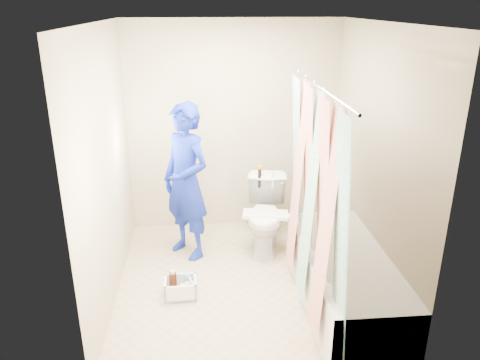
{
  "coord_description": "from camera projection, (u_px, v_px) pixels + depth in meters",
  "views": [
    {
      "loc": [
        -0.38,
        -3.89,
        2.55
      ],
      "look_at": [
        -0.0,
        0.43,
        0.9
      ],
      "focal_mm": 35.0,
      "sensor_mm": 36.0,
      "label": 1
    }
  ],
  "objects": [
    {
      "name": "tank_internals",
      "position": [
        263.0,
        176.0,
        5.13
      ],
      "size": [
        0.19,
        0.07,
        0.25
      ],
      "color": "black",
      "rests_on": "toilet"
    },
    {
      "name": "cleaning_caddy",
      "position": [
        182.0,
        288.0,
        4.31
      ],
      "size": [
        0.3,
        0.24,
        0.22
      ],
      "rotation": [
        0.0,
        0.0,
        0.03
      ],
      "color": "white",
      "rests_on": "ground"
    },
    {
      "name": "wall_front",
      "position": [
        264.0,
        232.0,
        2.93
      ],
      "size": [
        2.4,
        0.02,
        2.4
      ],
      "primitive_type": "cube",
      "color": "tan",
      "rests_on": "ground"
    },
    {
      "name": "wall_right",
      "position": [
        376.0,
        161.0,
        4.23
      ],
      "size": [
        0.02,
        2.6,
        2.4
      ],
      "primitive_type": "cube",
      "color": "tan",
      "rests_on": "ground"
    },
    {
      "name": "toilet",
      "position": [
        266.0,
        215.0,
        5.07
      ],
      "size": [
        0.56,
        0.82,
        0.77
      ],
      "primitive_type": "imported",
      "rotation": [
        0.0,
        0.0,
        -0.18
      ],
      "color": "white",
      "rests_on": "ground"
    },
    {
      "name": "plumber",
      "position": [
        186.0,
        182.0,
        4.79
      ],
      "size": [
        0.69,
        0.71,
        1.64
      ],
      "primitive_type": "imported",
      "rotation": [
        0.0,
        0.0,
        -0.83
      ],
      "color": "#0F1D9A",
      "rests_on": "ground"
    },
    {
      "name": "tank_lid",
      "position": [
        265.0,
        214.0,
        4.93
      ],
      "size": [
        0.5,
        0.29,
        0.04
      ],
      "primitive_type": "cube",
      "rotation": [
        0.0,
        0.0,
        -0.18
      ],
      "color": "white",
      "rests_on": "toilet"
    },
    {
      "name": "shower_curtain",
      "position": [
        312.0,
        201.0,
        3.85
      ],
      "size": [
        0.06,
        1.75,
        1.8
      ],
      "primitive_type": "cube",
      "color": "silver",
      "rests_on": "curtain_rod"
    },
    {
      "name": "wall_back",
      "position": [
        233.0,
        128.0,
        5.35
      ],
      "size": [
        2.4,
        0.02,
        2.4
      ],
      "primitive_type": "cube",
      "color": "tan",
      "rests_on": "ground"
    },
    {
      "name": "floor",
      "position": [
        244.0,
        281.0,
        4.56
      ],
      "size": [
        2.6,
        2.6,
        0.0
      ],
      "primitive_type": "plane",
      "color": "tan",
      "rests_on": "ground"
    },
    {
      "name": "curtain_rod",
      "position": [
        319.0,
        87.0,
        3.52
      ],
      "size": [
        0.02,
        1.9,
        0.02
      ],
      "primitive_type": "cylinder",
      "rotation": [
        1.57,
        0.0,
        0.0
      ],
      "color": "silver",
      "rests_on": "wall_back"
    },
    {
      "name": "wall_left",
      "position": [
        106.0,
        169.0,
        4.04
      ],
      "size": [
        0.02,
        2.6,
        2.4
      ],
      "primitive_type": "cube",
      "color": "tan",
      "rests_on": "ground"
    },
    {
      "name": "bathtub",
      "position": [
        344.0,
        277.0,
        4.14
      ],
      "size": [
        0.7,
        1.75,
        0.5
      ],
      "color": "silver",
      "rests_on": "ground"
    },
    {
      "name": "ceiling",
      "position": [
        245.0,
        22.0,
        3.71
      ],
      "size": [
        2.4,
        2.6,
        0.02
      ],
      "primitive_type": "cube",
      "color": "white",
      "rests_on": "wall_back"
    }
  ]
}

